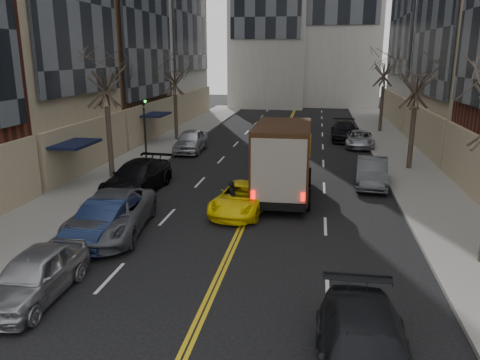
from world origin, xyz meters
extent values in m
cube|color=slate|center=(-9.00, 27.00, 0.07)|extent=(4.00, 66.00, 0.15)
cube|color=slate|center=(9.00, 27.00, 0.07)|extent=(4.00, 66.00, 0.15)
cube|color=black|center=(-10.00, 18.00, 2.40)|extent=(2.00, 3.00, 0.15)
cube|color=black|center=(-10.90, 18.00, 1.35)|extent=(0.20, 3.00, 2.50)
cube|color=black|center=(-10.00, 31.00, 2.40)|extent=(2.00, 3.00, 0.15)
cube|color=black|center=(-10.90, 31.00, 1.35)|extent=(0.20, 3.00, 2.50)
cylinder|color=#382D23|center=(-8.80, 20.00, 2.17)|extent=(0.30, 0.30, 4.05)
cylinder|color=#382D23|center=(-8.80, 33.00, 1.99)|extent=(0.30, 0.30, 3.69)
cylinder|color=#382D23|center=(8.80, 25.00, 2.04)|extent=(0.30, 0.30, 3.78)
cylinder|color=#382D23|center=(8.80, 40.00, 2.22)|extent=(0.30, 0.30, 4.14)
cylinder|color=black|center=(-7.40, 22.00, 2.05)|extent=(0.12, 0.12, 3.80)
imported|color=black|center=(-7.40, 22.00, 4.40)|extent=(0.15, 0.18, 0.90)
sphere|color=#0CE526|center=(-7.25, 21.90, 4.35)|extent=(0.14, 0.14, 0.14)
cube|color=black|center=(1.36, 17.86, 0.60)|extent=(2.51, 7.03, 0.33)
cube|color=black|center=(1.32, 20.43, 1.69)|extent=(2.59, 1.90, 2.29)
cube|color=black|center=(1.36, 17.26, 2.18)|extent=(2.70, 5.39, 3.28)
cube|color=black|center=(1.41, 14.50, 0.60)|extent=(2.51, 0.23, 0.33)
cube|color=red|center=(0.32, 14.46, 1.09)|extent=(0.20, 0.07, 0.38)
cube|color=red|center=(2.50, 14.50, 1.09)|extent=(0.20, 0.07, 0.38)
cube|color=gold|center=(0.03, 17.30, 2.84)|extent=(0.06, 0.98, 0.98)
cube|color=gold|center=(2.70, 17.34, 2.84)|extent=(0.06, 0.98, 0.98)
cylinder|color=black|center=(0.03, 20.14, 0.52)|extent=(0.32, 1.05, 1.05)
cylinder|color=black|center=(2.61, 20.18, 0.52)|extent=(0.32, 1.05, 1.05)
cylinder|color=black|center=(0.10, 15.99, 0.52)|extent=(0.32, 1.05, 1.05)
cylinder|color=black|center=(2.67, 16.03, 0.52)|extent=(0.32, 1.05, 1.05)
imported|color=black|center=(4.20, 4.03, 0.75)|extent=(2.16, 5.22, 1.51)
cube|color=black|center=(4.20, 4.78, 1.37)|extent=(0.13, 0.04, 0.09)
cube|color=blue|center=(4.20, 4.75, 1.37)|extent=(0.10, 0.01, 0.06)
imported|color=yellow|center=(-0.30, 15.27, 0.66)|extent=(2.78, 4.98, 1.31)
imported|color=black|center=(-0.68, 14.91, 0.77)|extent=(0.49, 0.64, 1.55)
imported|color=#9D9FA5|center=(-5.10, 6.43, 0.74)|extent=(1.83, 4.38, 1.48)
imported|color=#131E3E|center=(-5.10, 11.22, 0.76)|extent=(1.78, 4.67, 1.52)
imported|color=#4B4D53|center=(-5.10, 11.76, 0.81)|extent=(3.43, 6.15, 1.62)
imported|color=black|center=(-6.30, 17.69, 0.80)|extent=(2.69, 5.69, 1.60)
imported|color=#B4B7BD|center=(-6.30, 28.41, 0.82)|extent=(2.14, 4.91, 1.65)
imported|color=#494C50|center=(6.07, 20.87, 0.77)|extent=(2.03, 4.78, 1.53)
imported|color=#B3B4BB|center=(6.30, 32.37, 0.65)|extent=(2.25, 4.69, 1.29)
imported|color=black|center=(5.33, 35.40, 0.79)|extent=(2.28, 5.48, 1.58)
camera|label=1|loc=(2.96, -5.03, 7.04)|focal=35.00mm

